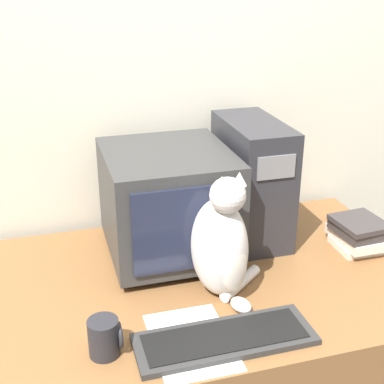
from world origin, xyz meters
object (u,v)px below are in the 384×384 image
object	(u,v)px
keyboard	(225,339)
cat	(222,245)
computer_tower	(252,180)
mug	(105,337)
crt_monitor	(168,202)
book_stack	(357,234)
pen	(158,338)

from	to	relation	value
keyboard	cat	world-z (taller)	cat
computer_tower	mug	bearing A→B (deg)	-139.39
cat	computer_tower	bearing A→B (deg)	39.62
crt_monitor	computer_tower	xyz separation A→B (m)	(0.33, 0.05, 0.02)
keyboard	book_stack	world-z (taller)	book_stack
cat	pen	world-z (taller)	cat
crt_monitor	mug	xyz separation A→B (m)	(-0.29, -0.47, -0.14)
computer_tower	book_stack	world-z (taller)	computer_tower
crt_monitor	pen	xyz separation A→B (m)	(-0.14, -0.45, -0.19)
cat	pen	distance (m)	0.33
keyboard	crt_monitor	bearing A→B (deg)	92.89
computer_tower	mug	xyz separation A→B (m)	(-0.61, -0.53, -0.17)
crt_monitor	mug	world-z (taller)	crt_monitor
cat	crt_monitor	bearing A→B (deg)	91.21
keyboard	cat	bearing A→B (deg)	73.66
crt_monitor	keyboard	bearing A→B (deg)	-87.11
pen	computer_tower	bearing A→B (deg)	47.28
cat	mug	world-z (taller)	cat
keyboard	computer_tower	bearing A→B (deg)	62.24
computer_tower	mug	size ratio (longest dim) A/B	4.18
keyboard	pen	xyz separation A→B (m)	(-0.17, 0.06, -0.01)
keyboard	mug	xyz separation A→B (m)	(-0.31, 0.04, 0.04)
cat	book_stack	xyz separation A→B (m)	(0.56, 0.13, -0.11)
keyboard	pen	distance (m)	0.18
book_stack	pen	distance (m)	0.85
keyboard	book_stack	size ratio (longest dim) A/B	2.39
computer_tower	pen	bearing A→B (deg)	-132.72
crt_monitor	pen	bearing A→B (deg)	-107.57
book_stack	mug	distance (m)	0.99
book_stack	mug	bearing A→B (deg)	-161.52
crt_monitor	cat	xyz separation A→B (m)	(0.09, -0.29, -0.02)
computer_tower	keyboard	xyz separation A→B (m)	(-0.30, -0.57, -0.21)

